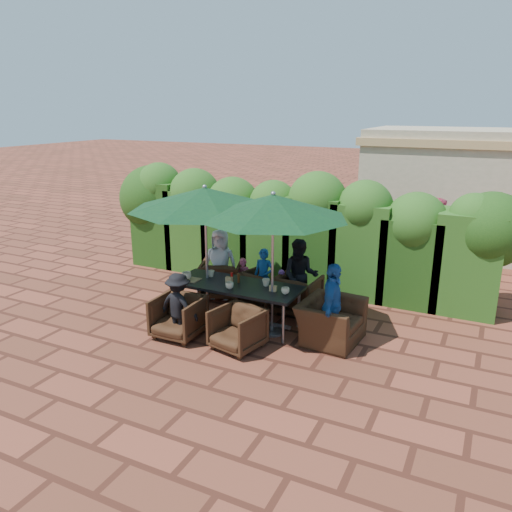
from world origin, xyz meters
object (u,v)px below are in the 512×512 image
at_px(chair_far_mid, 264,288).
at_px(chair_end_right, 331,315).
at_px(chair_near_left, 178,315).
at_px(chair_near_right, 237,327).
at_px(umbrella_left, 205,199).
at_px(umbrella_right, 273,206).
at_px(dining_table, 237,288).
at_px(chair_far_left, 222,277).
at_px(chair_far_right, 297,292).

distance_m(chair_far_mid, chair_end_right, 1.80).
xyz_separation_m(chair_far_mid, chair_near_left, (-0.76, -1.80, -0.01)).
height_order(chair_far_mid, chair_near_right, chair_far_mid).
distance_m(umbrella_left, chair_near_left, 2.07).
relative_size(chair_far_mid, chair_near_left, 1.03).
xyz_separation_m(umbrella_left, umbrella_right, (1.36, -0.13, -0.00)).
xyz_separation_m(umbrella_right, chair_far_mid, (-0.60, 0.96, -1.81)).
relative_size(umbrella_right, chair_near_right, 3.35).
height_order(dining_table, chair_far_left, chair_far_left).
bearing_deg(chair_far_right, dining_table, 53.08).
distance_m(umbrella_left, chair_far_left, 2.07).
height_order(chair_far_right, chair_near_right, chair_far_right).
height_order(umbrella_left, umbrella_right, same).
relative_size(umbrella_left, chair_end_right, 2.53).
distance_m(chair_far_right, chair_near_right, 1.83).
relative_size(umbrella_right, chair_far_mid, 3.11).
bearing_deg(dining_table, chair_far_right, 50.45).
relative_size(umbrella_right, chair_near_left, 3.20).
bearing_deg(chair_far_left, chair_near_right, 106.22).
distance_m(chair_far_left, chair_far_right, 1.71).
relative_size(umbrella_right, chair_far_left, 2.99).
distance_m(dining_table, chair_far_left, 1.43).
height_order(chair_far_left, chair_end_right, chair_end_right).
relative_size(umbrella_right, chair_end_right, 2.35).
xyz_separation_m(umbrella_left, chair_near_left, (0.01, -0.97, -1.82)).
bearing_deg(chair_near_left, dining_table, 53.57).
xyz_separation_m(chair_far_left, chair_far_right, (1.70, -0.11, -0.01)).
distance_m(umbrella_left, chair_near_right, 2.34).
height_order(chair_far_left, chair_far_right, chair_far_left).
relative_size(chair_far_mid, chair_near_right, 1.08).
distance_m(dining_table, chair_far_mid, 0.96).
bearing_deg(chair_near_left, chair_far_right, 51.57).
xyz_separation_m(chair_far_left, chair_far_mid, (1.04, -0.15, -0.02)).
distance_m(dining_table, chair_near_right, 1.01).
bearing_deg(chair_far_mid, chair_end_right, 167.95).
xyz_separation_m(dining_table, chair_near_right, (0.46, -0.85, -0.30)).
xyz_separation_m(umbrella_right, chair_near_right, (-0.25, -0.80, -1.84)).
bearing_deg(chair_near_right, umbrella_right, 85.05).
bearing_deg(umbrella_right, chair_end_right, 7.76).
height_order(umbrella_right, chair_near_left, umbrella_right).
bearing_deg(dining_table, chair_far_left, 130.95).
bearing_deg(chair_near_left, umbrella_left, 89.71).
distance_m(umbrella_left, umbrella_right, 1.37).
bearing_deg(chair_near_left, chair_end_right, 21.86).
bearing_deg(chair_end_right, umbrella_left, 94.53).
relative_size(chair_far_left, chair_end_right, 0.78).
relative_size(umbrella_left, chair_far_left, 3.23).
distance_m(chair_far_left, chair_near_left, 1.98).
xyz_separation_m(umbrella_left, chair_far_left, (-0.27, 0.99, -1.80)).
xyz_separation_m(chair_near_right, chair_end_right, (1.25, 0.93, 0.09)).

